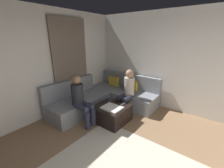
{
  "coord_description": "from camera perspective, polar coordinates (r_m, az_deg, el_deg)",
  "views": [
    {
      "loc": [
        0.57,
        -1.22,
        2.03
      ],
      "look_at": [
        -1.63,
        1.63,
        0.85
      ],
      "focal_mm": 23.46,
      "sensor_mm": 36.0,
      "label": 1
    }
  ],
  "objects": [
    {
      "name": "wall_back",
      "position": [
        4.25,
        29.68,
        6.59
      ],
      "size": [
        6.0,
        0.12,
        2.7
      ],
      "primitive_type": "cube",
      "color": "silver",
      "rests_on": "ground_plane"
    },
    {
      "name": "wall_left",
      "position": [
        3.77,
        -32.73,
        4.9
      ],
      "size": [
        0.12,
        6.0,
        2.7
      ],
      "primitive_type": "cube",
      "color": "silver",
      "rests_on": "ground_plane"
    },
    {
      "name": "curtain_panel",
      "position": [
        4.31,
        -15.74,
        7.06
      ],
      "size": [
        0.06,
        1.1,
        2.5
      ],
      "primitive_type": "cube",
      "color": "#726659",
      "rests_on": "ground_plane"
    },
    {
      "name": "sectional_couch",
      "position": [
        4.43,
        -2.66,
        -5.1
      ],
      "size": [
        2.1,
        2.55,
        0.87
      ],
      "color": "gray",
      "rests_on": "ground_plane"
    },
    {
      "name": "ottoman",
      "position": [
        3.7,
        -0.14,
        -11.34
      ],
      "size": [
        0.76,
        0.76,
        0.42
      ],
      "primitive_type": "cube",
      "color": "black",
      "rests_on": "ground_plane"
    },
    {
      "name": "folded_blanket",
      "position": [
        3.45,
        -0.05,
        -9.29
      ],
      "size": [
        0.44,
        0.36,
        0.04
      ],
      "primitive_type": "cube",
      "color": "white",
      "rests_on": "ottoman"
    },
    {
      "name": "coffee_mug",
      "position": [
        3.83,
        -1.1,
        -5.93
      ],
      "size": [
        0.08,
        0.08,
        0.1
      ],
      "primitive_type": "cylinder",
      "color": "#334C72",
      "rests_on": "ottoman"
    },
    {
      "name": "game_remote",
      "position": [
        3.66,
        4.24,
        -7.78
      ],
      "size": [
        0.05,
        0.15,
        0.02
      ],
      "primitive_type": "cube",
      "color": "white",
      "rests_on": "ottoman"
    },
    {
      "name": "person_on_couch_back",
      "position": [
        3.93,
        5.95,
        -2.36
      ],
      "size": [
        0.3,
        0.6,
        1.2
      ],
      "rotation": [
        0.0,
        0.0,
        3.14
      ],
      "color": "#2D3347",
      "rests_on": "ground_plane"
    },
    {
      "name": "person_on_couch_side",
      "position": [
        3.5,
        -12.22,
        -5.35
      ],
      "size": [
        0.6,
        0.3,
        1.2
      ],
      "rotation": [
        0.0,
        0.0,
        -1.57
      ],
      "color": "#2D3347",
      "rests_on": "ground_plane"
    }
  ]
}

